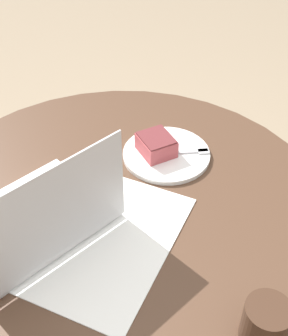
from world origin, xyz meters
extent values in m
cylinder|color=#4C3323|center=(0.00, 0.00, 0.37)|extent=(0.11, 0.11, 0.69)
cylinder|color=#4C3323|center=(0.00, 0.00, 0.73)|extent=(1.01, 1.01, 0.03)
cube|color=white|center=(-0.10, 0.01, 0.74)|extent=(0.45, 0.37, 0.00)
cylinder|color=white|center=(0.20, -0.09, 0.75)|extent=(0.23, 0.23, 0.01)
cube|color=#B74C51|center=(0.20, -0.07, 0.78)|extent=(0.12, 0.12, 0.05)
cube|color=maroon|center=(0.20, -0.07, 0.80)|extent=(0.11, 0.11, 0.00)
cube|color=silver|center=(0.20, -0.12, 0.76)|extent=(0.05, 0.17, 0.00)
cube|color=silver|center=(0.21, -0.19, 0.76)|extent=(0.03, 0.03, 0.00)
cylinder|color=#3D2619|center=(-0.28, -0.30, 0.79)|extent=(0.08, 0.08, 0.09)
cube|color=silver|center=(-0.08, 0.19, 0.75)|extent=(0.42, 0.41, 0.02)
cube|color=black|center=(-0.08, 0.19, 0.76)|extent=(0.31, 0.29, 0.00)
cube|color=silver|center=(-0.16, 0.09, 0.87)|extent=(0.27, 0.22, 0.23)
cube|color=black|center=(-0.16, 0.10, 0.87)|extent=(0.25, 0.21, 0.21)
camera|label=1|loc=(-0.74, -0.15, 1.52)|focal=50.00mm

